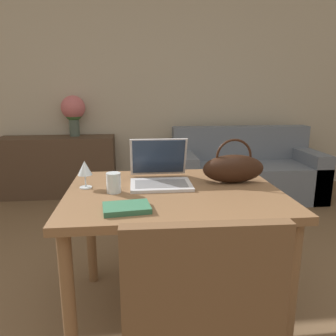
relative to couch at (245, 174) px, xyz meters
name	(u,v)px	position (x,y,z in m)	size (l,w,h in m)	color
wall_back	(140,82)	(-1.21, 0.57, 1.06)	(10.00, 0.06, 2.70)	#BCB29E
dining_table	(174,207)	(-1.10, -1.98, 0.36)	(1.12, 0.88, 0.74)	brown
couch	(245,174)	(0.00, 0.00, 0.00)	(1.67, 0.77, 0.82)	slate
sideboard	(59,166)	(-2.21, 0.31, 0.07)	(1.34, 0.40, 0.71)	#4C3828
laptop	(160,171)	(-1.16, -1.83, 0.52)	(0.33, 0.35, 0.24)	silver
drinking_glass	(114,183)	(-1.41, -2.00, 0.51)	(0.07, 0.07, 0.10)	silver
wine_glass	(85,169)	(-1.56, -1.90, 0.56)	(0.08, 0.08, 0.15)	silver
handbag	(233,168)	(-0.74, -1.88, 0.54)	(0.35, 0.13, 0.25)	black
flower_vase	(73,111)	(-2.00, 0.37, 0.72)	(0.28, 0.28, 0.48)	#47564C
book	(127,208)	(-1.34, -2.26, 0.47)	(0.22, 0.17, 0.02)	#336B4C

